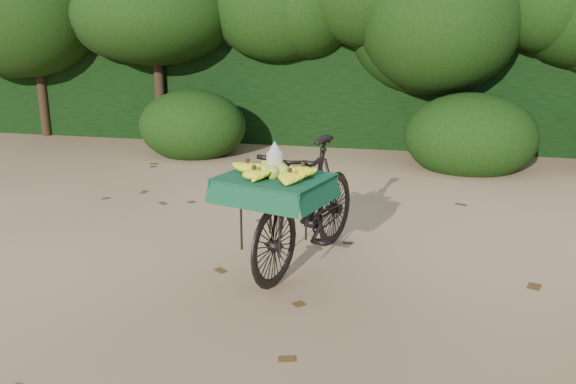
# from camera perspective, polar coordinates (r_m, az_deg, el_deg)

# --- Properties ---
(ground) EXTENTS (80.00, 80.00, 0.00)m
(ground) POSITION_cam_1_polar(r_m,az_deg,el_deg) (5.76, 3.94, -7.05)
(ground) COLOR tan
(ground) RESTS_ON ground
(vendor_bicycle) EXTENTS (1.23, 2.06, 1.19)m
(vendor_bicycle) POSITION_cam_1_polar(r_m,az_deg,el_deg) (5.62, 1.69, -1.03)
(vendor_bicycle) COLOR black
(vendor_bicycle) RESTS_ON ground
(hedge_backdrop) EXTENTS (26.00, 1.80, 1.80)m
(hedge_backdrop) POSITION_cam_1_polar(r_m,az_deg,el_deg) (11.65, 8.77, 9.17)
(hedge_backdrop) COLOR black
(hedge_backdrop) RESTS_ON ground
(tree_row) EXTENTS (14.50, 2.00, 4.00)m
(tree_row) POSITION_cam_1_polar(r_m,az_deg,el_deg) (10.84, 5.18, 14.62)
(tree_row) COLOR black
(tree_row) RESTS_ON ground
(bush_clumps) EXTENTS (8.80, 1.70, 0.90)m
(bush_clumps) POSITION_cam_1_polar(r_m,az_deg,el_deg) (9.72, 10.78, 5.05)
(bush_clumps) COLOR black
(bush_clumps) RESTS_ON ground
(leaf_litter) EXTENTS (7.00, 7.30, 0.01)m
(leaf_litter) POSITION_cam_1_polar(r_m,az_deg,el_deg) (6.36, 4.83, -4.75)
(leaf_litter) COLOR #4B3014
(leaf_litter) RESTS_ON ground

